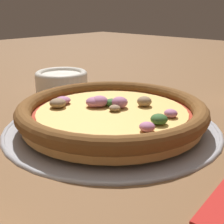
# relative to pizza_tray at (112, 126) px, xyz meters

# --- Properties ---
(ground_plane) EXTENTS (3.00, 3.00, 0.00)m
(ground_plane) POSITION_rel_pizza_tray_xyz_m (0.00, 0.00, -0.00)
(ground_plane) COLOR brown
(pizza_tray) EXTENTS (0.37, 0.37, 0.01)m
(pizza_tray) POSITION_rel_pizza_tray_xyz_m (0.00, 0.00, 0.00)
(pizza_tray) COLOR #9E9EA3
(pizza_tray) RESTS_ON ground_plane
(pizza) EXTENTS (0.32, 0.32, 0.04)m
(pizza) POSITION_rel_pizza_tray_xyz_m (0.00, -0.00, 0.02)
(pizza) COLOR tan
(pizza) RESTS_ON pizza_tray
(bowl_near) EXTENTS (0.12, 0.12, 0.05)m
(bowl_near) POSITION_rel_pizza_tray_xyz_m (-0.09, -0.25, 0.02)
(bowl_near) COLOR silver
(bowl_near) RESTS_ON ground_plane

